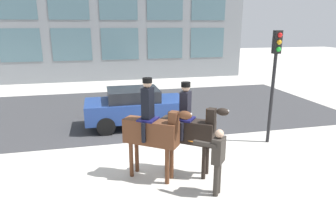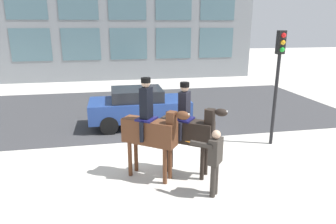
{
  "view_description": "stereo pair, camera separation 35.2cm",
  "coord_description": "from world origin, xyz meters",
  "px_view_note": "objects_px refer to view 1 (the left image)",
  "views": [
    {
      "loc": [
        -1.67,
        -9.15,
        3.91
      ],
      "look_at": [
        0.2,
        -1.22,
        1.53
      ],
      "focal_mm": 32.0,
      "sensor_mm": 36.0,
      "label": 1
    },
    {
      "loc": [
        -1.32,
        -9.22,
        3.91
      ],
      "look_at": [
        0.2,
        -1.22,
        1.53
      ],
      "focal_mm": 32.0,
      "sensor_mm": 36.0,
      "label": 2
    }
  ],
  "objects_px": {
    "mounted_horse_companion": "(189,128)",
    "pedestrian_bystander": "(218,157)",
    "mounted_horse_lead": "(152,129)",
    "traffic_light": "(275,69)",
    "street_car_near_lane": "(135,107)"
  },
  "relations": [
    {
      "from": "mounted_horse_companion",
      "to": "traffic_light",
      "type": "distance_m",
      "value": 3.87
    },
    {
      "from": "street_car_near_lane",
      "to": "traffic_light",
      "type": "distance_m",
      "value": 5.35
    },
    {
      "from": "mounted_horse_companion",
      "to": "traffic_light",
      "type": "height_order",
      "value": "traffic_light"
    },
    {
      "from": "mounted_horse_companion",
      "to": "traffic_light",
      "type": "relative_size",
      "value": 0.67
    },
    {
      "from": "pedestrian_bystander",
      "to": "street_car_near_lane",
      "type": "height_order",
      "value": "pedestrian_bystander"
    },
    {
      "from": "street_car_near_lane",
      "to": "traffic_light",
      "type": "xyz_separation_m",
      "value": [
        4.23,
        -2.8,
        1.73
      ]
    },
    {
      "from": "mounted_horse_companion",
      "to": "traffic_light",
      "type": "xyz_separation_m",
      "value": [
        3.34,
        1.52,
        1.23
      ]
    },
    {
      "from": "mounted_horse_companion",
      "to": "pedestrian_bystander",
      "type": "bearing_deg",
      "value": -38.03
    },
    {
      "from": "mounted_horse_companion",
      "to": "pedestrian_bystander",
      "type": "xyz_separation_m",
      "value": [
        0.33,
        -1.19,
        -0.33
      ]
    },
    {
      "from": "pedestrian_bystander",
      "to": "street_car_near_lane",
      "type": "distance_m",
      "value": 5.64
    },
    {
      "from": "traffic_light",
      "to": "street_car_near_lane",
      "type": "bearing_deg",
      "value": 146.49
    },
    {
      "from": "mounted_horse_lead",
      "to": "pedestrian_bystander",
      "type": "relative_size",
      "value": 1.63
    },
    {
      "from": "pedestrian_bystander",
      "to": "traffic_light",
      "type": "distance_m",
      "value": 4.34
    },
    {
      "from": "mounted_horse_lead",
      "to": "pedestrian_bystander",
      "type": "height_order",
      "value": "mounted_horse_lead"
    },
    {
      "from": "mounted_horse_lead",
      "to": "mounted_horse_companion",
      "type": "height_order",
      "value": "mounted_horse_lead"
    }
  ]
}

